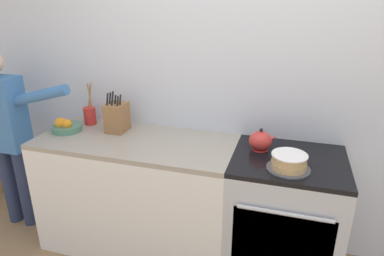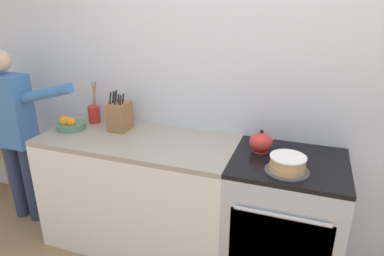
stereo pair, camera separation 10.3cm
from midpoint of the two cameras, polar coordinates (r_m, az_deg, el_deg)
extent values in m
cube|color=silver|center=(2.48, 7.57, 7.71)|extent=(8.00, 0.04, 2.60)
cube|color=white|center=(2.73, -9.99, -10.98)|extent=(1.44, 0.64, 0.86)
cube|color=#9E9384|center=(2.52, -10.63, -2.28)|extent=(1.44, 0.64, 0.03)
cube|color=#B7BABF|center=(2.50, 13.71, -14.60)|extent=(0.72, 0.64, 0.87)
cube|color=black|center=(2.23, 13.19, -18.71)|extent=(0.59, 0.01, 0.48)
cylinder|color=#B7BABF|center=(2.06, 13.73, -13.71)|extent=(0.54, 0.02, 0.02)
cube|color=black|center=(2.27, 14.68, -5.31)|extent=(0.72, 0.64, 0.03)
cylinder|color=#4C4C51|center=(2.12, 14.39, -6.58)|extent=(0.26, 0.26, 0.01)
cylinder|color=tan|center=(2.11, 14.45, -5.97)|extent=(0.21, 0.21, 0.04)
cylinder|color=tan|center=(2.09, 14.55, -4.97)|extent=(0.20, 0.20, 0.04)
cylinder|color=white|center=(2.08, 14.61, -4.37)|extent=(0.21, 0.21, 0.01)
cylinder|color=red|center=(2.35, 10.00, -3.47)|extent=(0.11, 0.11, 0.01)
ellipsoid|color=red|center=(2.32, 10.10, -2.10)|extent=(0.15, 0.15, 0.13)
cone|color=red|center=(2.31, 11.92, -1.77)|extent=(0.08, 0.03, 0.07)
sphere|color=black|center=(2.29, 10.22, -0.34)|extent=(0.02, 0.02, 0.02)
cube|color=olive|center=(2.67, -13.50, 1.73)|extent=(0.14, 0.17, 0.22)
cylinder|color=black|center=(2.61, -15.05, 4.63)|extent=(0.01, 0.04, 0.09)
cylinder|color=black|center=(2.58, -14.28, 4.65)|extent=(0.01, 0.04, 0.10)
cylinder|color=black|center=(2.57, -13.41, 4.37)|extent=(0.01, 0.04, 0.07)
cylinder|color=black|center=(2.64, -14.61, 4.85)|extent=(0.01, 0.04, 0.09)
cylinder|color=black|center=(2.62, -13.77, 4.62)|extent=(0.01, 0.03, 0.07)
cylinder|color=black|center=(2.60, -13.00, 4.63)|extent=(0.01, 0.04, 0.08)
cylinder|color=black|center=(2.67, -14.18, 5.06)|extent=(0.01, 0.04, 0.08)
cylinder|color=red|center=(2.89, -17.64, 1.94)|extent=(0.09, 0.09, 0.14)
cylinder|color=#A37A51|center=(2.87, -17.71, 4.27)|extent=(0.05, 0.01, 0.27)
cylinder|color=#A37A51|center=(2.87, -17.73, 4.42)|extent=(0.07, 0.02, 0.29)
cylinder|color=#A37A51|center=(2.84, -17.57, 4.34)|extent=(0.02, 0.05, 0.29)
cylinder|color=#4C7F66|center=(2.81, -21.09, 0.01)|extent=(0.22, 0.22, 0.05)
sphere|color=orange|center=(2.79, -21.43, 0.75)|extent=(0.07, 0.07, 0.07)
sphere|color=orange|center=(2.76, -21.12, 0.63)|extent=(0.07, 0.07, 0.07)
sphere|color=orange|center=(2.80, -22.09, 0.79)|extent=(0.08, 0.08, 0.08)
cylinder|color=#283351|center=(3.39, -28.91, -8.25)|extent=(0.11, 0.11, 0.71)
cylinder|color=#283351|center=(3.28, -26.90, -8.81)|extent=(0.11, 0.11, 0.71)
cube|color=#3D70AD|center=(3.09, -29.95, 2.10)|extent=(0.34, 0.20, 0.59)
cylinder|color=#3D70AD|center=(2.78, -25.06, 4.91)|extent=(0.50, 0.08, 0.21)
camera|label=1|loc=(0.05, -91.30, -0.50)|focal=32.00mm
camera|label=2|loc=(0.05, 88.70, 0.50)|focal=32.00mm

